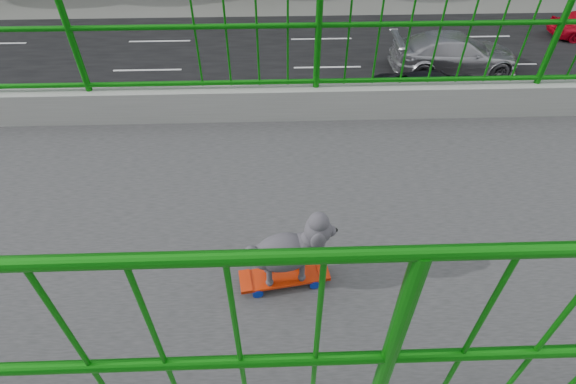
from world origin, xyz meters
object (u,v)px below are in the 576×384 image
Objects in this scene: car_2 at (436,94)px; car_3 at (454,53)px; poodle at (289,249)px; car_1 at (405,146)px; skateboard at (284,277)px.

car_3 is (-3.20, 1.69, 0.10)m from car_2.
car_2 is (-12.87, 6.04, -6.61)m from poodle.
car_1 is (-9.67, 4.13, -6.63)m from poodle.
poodle reaches higher than car_3.
car_2 is (-3.20, 1.92, 0.02)m from car_1.
car_1 is 0.82× the size of car_2.
car_2 is at bearing 152.17° from car_3.
poodle is 0.13× the size of car_1.
poodle is 0.11× the size of car_2.
skateboard is 0.14× the size of car_1.
car_1 is at bearing 148.14° from poodle.
poodle is 18.99m from car_3.
car_3 reaches higher than car_1.
car_1 is at bearing 148.01° from skateboard.
skateboard is 0.11× the size of car_2.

